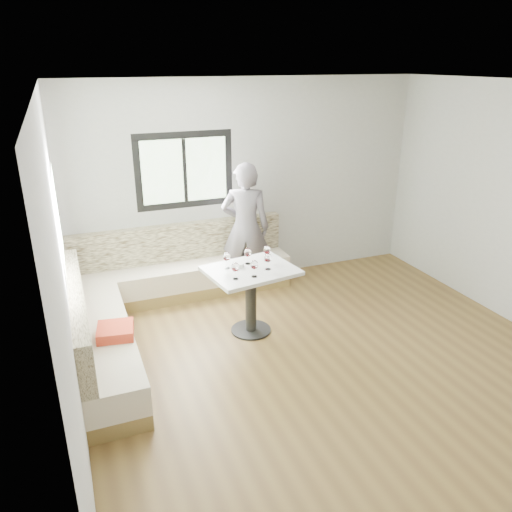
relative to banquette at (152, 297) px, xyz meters
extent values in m
cube|color=brown|center=(1.59, -1.63, -0.33)|extent=(5.00, 5.00, 0.01)
cube|color=white|center=(1.59, -1.63, 2.47)|extent=(5.00, 5.00, 0.01)
cube|color=#B7B7B2|center=(1.59, 0.87, 1.07)|extent=(5.00, 0.01, 2.80)
cube|color=#B7B7B2|center=(-0.91, -1.63, 1.07)|extent=(0.01, 5.00, 2.80)
cube|color=black|center=(0.69, 0.86, 1.32)|extent=(1.30, 0.02, 1.00)
cube|color=black|center=(-0.90, -0.73, 1.32)|extent=(0.02, 1.30, 1.00)
cube|color=olive|center=(0.54, 0.59, -0.25)|extent=(2.90, 0.55, 0.16)
cube|color=beige|center=(0.54, 0.59, -0.03)|extent=(2.90, 0.55, 0.29)
cube|color=beige|center=(0.54, 0.80, 0.37)|extent=(2.90, 0.14, 0.50)
cube|color=olive|center=(-0.64, -0.81, -0.25)|extent=(0.55, 2.25, 0.16)
cube|color=beige|center=(-0.64, -0.81, -0.03)|extent=(0.55, 2.25, 0.29)
cube|color=beige|center=(-0.84, -0.81, 0.37)|extent=(0.14, 2.25, 0.50)
cube|color=#AC2B20|center=(-0.53, -0.97, 0.17)|extent=(0.40, 0.40, 0.10)
cylinder|color=black|center=(1.03, -0.64, -0.32)|extent=(0.47, 0.47, 0.02)
cylinder|color=black|center=(1.03, -0.64, 0.05)|extent=(0.13, 0.13, 0.75)
cube|color=silver|center=(1.03, -0.64, 0.44)|extent=(1.07, 0.89, 0.04)
imported|color=#615B62|center=(1.40, 0.50, 0.56)|extent=(0.76, 0.65, 1.78)
cylinder|color=white|center=(0.93, -0.53, 0.49)|extent=(0.11, 0.11, 0.04)
sphere|color=black|center=(0.95, -0.52, 0.50)|extent=(0.02, 0.02, 0.02)
sphere|color=black|center=(0.92, -0.52, 0.50)|extent=(0.02, 0.02, 0.02)
sphere|color=black|center=(0.93, -0.55, 0.50)|extent=(0.02, 0.02, 0.02)
cylinder|color=white|center=(0.78, -0.84, 0.47)|extent=(0.06, 0.06, 0.01)
cylinder|color=white|center=(0.78, -0.84, 0.51)|extent=(0.01, 0.01, 0.08)
ellipsoid|color=white|center=(0.78, -0.84, 0.60)|extent=(0.09, 0.09, 0.10)
cylinder|color=#420508|center=(0.78, -0.84, 0.58)|extent=(0.06, 0.06, 0.02)
cylinder|color=white|center=(0.99, -0.86, 0.47)|extent=(0.06, 0.06, 0.01)
cylinder|color=white|center=(0.99, -0.86, 0.51)|extent=(0.01, 0.01, 0.08)
ellipsoid|color=white|center=(0.99, -0.86, 0.60)|extent=(0.09, 0.09, 0.10)
cylinder|color=#420508|center=(0.99, -0.86, 0.58)|extent=(0.06, 0.06, 0.02)
cylinder|color=white|center=(1.21, -0.72, 0.47)|extent=(0.06, 0.06, 0.01)
cylinder|color=white|center=(1.21, -0.72, 0.51)|extent=(0.01, 0.01, 0.08)
ellipsoid|color=white|center=(1.21, -0.72, 0.60)|extent=(0.09, 0.09, 0.10)
cylinder|color=#420508|center=(1.21, -0.72, 0.58)|extent=(0.06, 0.06, 0.02)
cylinder|color=white|center=(1.05, -0.49, 0.47)|extent=(0.06, 0.06, 0.01)
cylinder|color=white|center=(1.05, -0.49, 0.51)|extent=(0.01, 0.01, 0.08)
ellipsoid|color=white|center=(1.05, -0.49, 0.60)|extent=(0.09, 0.09, 0.10)
cylinder|color=#420508|center=(1.05, -0.49, 0.58)|extent=(0.06, 0.06, 0.02)
cylinder|color=white|center=(1.29, -0.49, 0.47)|extent=(0.06, 0.06, 0.01)
cylinder|color=white|center=(1.29, -0.49, 0.51)|extent=(0.01, 0.01, 0.08)
ellipsoid|color=white|center=(1.29, -0.49, 0.60)|extent=(0.09, 0.09, 0.10)
cylinder|color=#420508|center=(1.29, -0.49, 0.58)|extent=(0.06, 0.06, 0.02)
cylinder|color=white|center=(0.79, -0.52, 0.47)|extent=(0.06, 0.06, 0.01)
cylinder|color=white|center=(0.79, -0.52, 0.51)|extent=(0.01, 0.01, 0.08)
ellipsoid|color=white|center=(0.79, -0.52, 0.60)|extent=(0.09, 0.09, 0.10)
cylinder|color=#420508|center=(0.79, -0.52, 0.58)|extent=(0.06, 0.06, 0.02)
camera|label=1|loc=(-0.82, -5.48, 2.67)|focal=35.00mm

